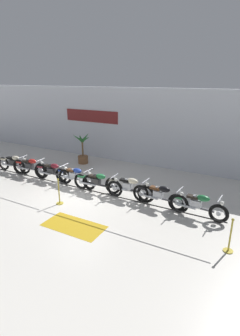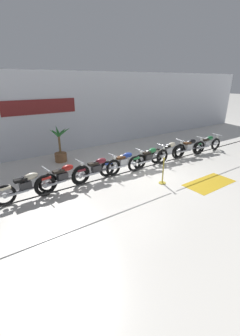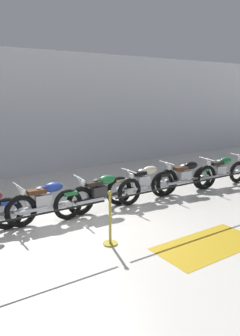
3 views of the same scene
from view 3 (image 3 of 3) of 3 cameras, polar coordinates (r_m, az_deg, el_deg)
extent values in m
plane|color=silver|center=(7.26, -5.28, -9.67)|extent=(120.00, 120.00, 0.00)
cube|color=silver|center=(11.52, -17.80, 8.91)|extent=(28.00, 0.25, 4.20)
torus|color=black|center=(7.26, -16.88, -7.21)|extent=(0.71, 0.14, 0.71)
cylinder|color=silver|center=(7.26, -16.88, -7.21)|extent=(0.17, 0.08, 0.17)
cylinder|color=silver|center=(7.20, -16.34, -4.97)|extent=(0.30, 0.06, 0.59)
cylinder|color=silver|center=(7.09, -17.32, -3.05)|extent=(0.05, 0.62, 0.04)
sphere|color=silver|center=(7.15, -16.63, -4.04)|extent=(0.14, 0.14, 0.14)
torus|color=black|center=(7.69, -6.88, -5.68)|extent=(0.69, 0.16, 0.69)
torus|color=black|center=(7.24, -19.12, -7.51)|extent=(0.69, 0.16, 0.69)
cylinder|color=silver|center=(7.69, -6.88, -5.68)|extent=(0.16, 0.09, 0.16)
cylinder|color=silver|center=(7.24, -19.12, -7.51)|extent=(0.16, 0.09, 0.16)
cylinder|color=silver|center=(7.64, -6.31, -3.57)|extent=(0.31, 0.07, 0.59)
cube|color=silver|center=(7.36, -13.24, -5.49)|extent=(0.37, 0.24, 0.26)
cylinder|color=silver|center=(7.31, -13.01, -3.95)|extent=(0.18, 0.12, 0.24)
cylinder|color=silver|center=(7.29, -13.63, -4.04)|extent=(0.18, 0.12, 0.24)
cylinder|color=silver|center=(7.20, -15.15, -7.18)|extent=(0.70, 0.11, 0.07)
cube|color=#ADAFB5|center=(7.42, -12.81, -6.46)|extent=(1.33, 0.14, 0.06)
ellipsoid|color=navy|center=(7.35, -11.63, -3.31)|extent=(0.47, 0.25, 0.22)
cube|color=#4C2D19|center=(7.26, -14.31, -3.98)|extent=(0.41, 0.22, 0.09)
cube|color=navy|center=(7.18, -18.87, -5.65)|extent=(0.33, 0.18, 0.08)
cylinder|color=silver|center=(7.52, -7.13, -1.73)|extent=(0.07, 0.62, 0.04)
sphere|color=silver|center=(7.59, -6.54, -2.68)|extent=(0.14, 0.14, 0.14)
torus|color=black|center=(8.28, 1.63, -4.16)|extent=(0.71, 0.12, 0.71)
torus|color=black|center=(7.45, -9.04, -6.29)|extent=(0.71, 0.12, 0.71)
cylinder|color=silver|center=(8.28, 1.63, -4.16)|extent=(0.17, 0.08, 0.17)
cylinder|color=silver|center=(7.45, -9.04, -6.29)|extent=(0.17, 0.08, 0.17)
cylinder|color=silver|center=(8.25, 2.14, -2.17)|extent=(0.30, 0.06, 0.59)
cube|color=#2D2D30|center=(7.76, -3.75, -4.13)|extent=(0.36, 0.23, 0.26)
cylinder|color=#2D2D30|center=(7.72, -3.51, -2.66)|extent=(0.18, 0.11, 0.24)
cylinder|color=#2D2D30|center=(7.68, -4.03, -2.75)|extent=(0.18, 0.11, 0.24)
cylinder|color=silver|center=(7.54, -5.15, -5.78)|extent=(0.70, 0.09, 0.07)
cube|color=black|center=(7.82, -3.42, -5.05)|extent=(1.36, 0.09, 0.06)
ellipsoid|color=#1E6B38|center=(7.80, -2.33, -2.03)|extent=(0.46, 0.23, 0.22)
cube|color=black|center=(7.63, -4.61, -2.71)|extent=(0.40, 0.21, 0.09)
cube|color=#1E6B38|center=(7.39, -8.76, -4.37)|extent=(0.32, 0.17, 0.08)
cylinder|color=silver|center=(8.12, 1.54, -0.47)|extent=(0.05, 0.62, 0.04)
sphere|color=silver|center=(8.20, 1.98, -1.35)|extent=(0.14, 0.14, 0.14)
torus|color=black|center=(9.16, 8.16, -2.50)|extent=(0.74, 0.15, 0.74)
torus|color=black|center=(8.30, -0.18, -3.99)|extent=(0.74, 0.15, 0.74)
cylinder|color=silver|center=(9.16, 8.16, -2.50)|extent=(0.18, 0.09, 0.17)
cylinder|color=silver|center=(8.30, -0.18, -3.99)|extent=(0.18, 0.09, 0.17)
cylinder|color=silver|center=(9.14, 8.66, -0.70)|extent=(0.31, 0.07, 0.59)
cube|color=silver|center=(8.63, 3.95, -2.24)|extent=(0.37, 0.23, 0.26)
cylinder|color=silver|center=(8.61, 4.19, -0.92)|extent=(0.18, 0.12, 0.24)
cylinder|color=silver|center=(8.56, 3.74, -0.99)|extent=(0.18, 0.12, 0.24)
cylinder|color=silver|center=(8.40, 2.79, -3.66)|extent=(0.70, 0.10, 0.07)
cube|color=black|center=(8.70, 4.20, -3.09)|extent=(1.24, 0.11, 0.06)
ellipsoid|color=beige|center=(8.70, 5.21, -0.38)|extent=(0.47, 0.24, 0.22)
cube|color=black|center=(8.51, 3.25, -0.93)|extent=(0.41, 0.22, 0.09)
cube|color=beige|center=(8.25, 0.12, -2.17)|extent=(0.33, 0.17, 0.08)
cylinder|color=silver|center=(9.02, 8.18, 0.86)|extent=(0.06, 0.62, 0.04)
sphere|color=silver|center=(9.10, 8.54, 0.05)|extent=(0.14, 0.14, 0.14)
torus|color=black|center=(10.00, 14.81, -1.56)|extent=(0.72, 0.17, 0.71)
torus|color=black|center=(9.02, 7.36, -2.81)|extent=(0.72, 0.17, 0.71)
cylinder|color=silver|center=(10.00, 14.81, -1.56)|extent=(0.18, 0.09, 0.17)
cylinder|color=silver|center=(9.02, 7.36, -2.81)|extent=(0.18, 0.09, 0.17)
cylinder|color=silver|center=(10.00, 15.28, 0.07)|extent=(0.31, 0.08, 0.59)
cube|color=silver|center=(9.42, 11.09, -1.26)|extent=(0.38, 0.25, 0.26)
cylinder|color=silver|center=(9.40, 11.33, -0.05)|extent=(0.19, 0.13, 0.24)
cylinder|color=silver|center=(9.35, 10.94, -0.10)|extent=(0.19, 0.13, 0.24)
cylinder|color=silver|center=(9.17, 10.15, -2.52)|extent=(0.70, 0.13, 0.07)
cube|color=#47474C|center=(9.48, 11.29, -2.04)|extent=(1.27, 0.17, 0.06)
ellipsoid|color=black|center=(9.50, 12.23, 0.43)|extent=(0.48, 0.26, 0.22)
cube|color=#4C2D19|center=(9.29, 10.52, -0.04)|extent=(0.42, 0.23, 0.09)
cube|color=black|center=(8.98, 7.67, -1.18)|extent=(0.33, 0.19, 0.08)
cylinder|color=silver|center=(9.87, 14.90, 1.51)|extent=(0.09, 0.62, 0.04)
sphere|color=silver|center=(9.95, 15.19, 0.76)|extent=(0.14, 0.14, 0.14)
torus|color=black|center=(11.02, 19.80, -0.66)|extent=(0.69, 0.17, 0.68)
torus|color=black|center=(9.97, 14.11, -1.66)|extent=(0.69, 0.17, 0.68)
cylinder|color=silver|center=(11.02, 19.80, -0.66)|extent=(0.16, 0.09, 0.16)
cylinder|color=silver|center=(9.97, 14.11, -1.66)|extent=(0.16, 0.09, 0.16)
cylinder|color=silver|center=(11.03, 20.22, 0.82)|extent=(0.31, 0.08, 0.59)
cube|color=silver|center=(10.41, 16.96, -0.32)|extent=(0.38, 0.25, 0.26)
cylinder|color=silver|center=(10.39, 17.20, 0.78)|extent=(0.19, 0.12, 0.24)
cylinder|color=silver|center=(10.34, 16.88, 0.73)|extent=(0.19, 0.12, 0.24)
cylinder|color=silver|center=(10.13, 16.29, -1.44)|extent=(0.70, 0.12, 0.07)
cube|color=#47474C|center=(10.47, 17.11, -1.03)|extent=(1.19, 0.15, 0.06)
ellipsoid|color=#1E6B38|center=(10.52, 17.93, 1.20)|extent=(0.48, 0.25, 0.22)
cube|color=black|center=(10.27, 16.54, 0.79)|extent=(0.41, 0.23, 0.09)
cube|color=#1E6B38|center=(9.95, 14.40, -0.29)|extent=(0.33, 0.18, 0.08)
cylinder|color=silver|center=(10.89, 19.95, 2.14)|extent=(0.08, 0.62, 0.04)
sphere|color=silver|center=(10.98, 20.17, 1.45)|extent=(0.14, 0.14, 0.14)
cylinder|color=black|center=(8.02, 17.46, -1.41)|extent=(5.96, 0.04, 0.04)
cylinder|color=gold|center=(6.35, -1.71, -12.98)|extent=(0.28, 0.28, 0.03)
cylinder|color=gold|center=(6.15, -1.74, -8.89)|extent=(0.05, 0.05, 0.95)
sphere|color=gold|center=(5.98, -1.77, -4.30)|extent=(0.08, 0.08, 0.08)
cube|color=#B78E19|center=(6.52, 15.08, -12.78)|extent=(2.11, 1.04, 0.01)
camera|label=1|loc=(9.93, 72.00, 15.21)|focal=28.00mm
camera|label=2|loc=(3.12, -138.82, 8.52)|focal=24.00mm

